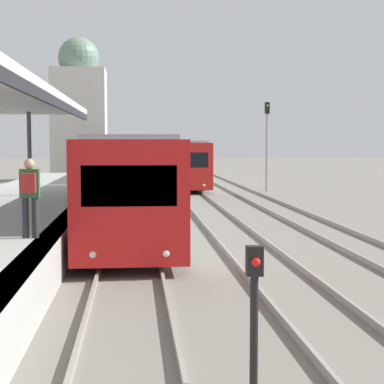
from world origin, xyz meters
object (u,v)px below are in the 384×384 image
Objects in this scene: train_near at (133,159)px; train_far at (165,155)px; signal_mast_far at (267,136)px; person_on_platform at (30,191)px; signal_post_near at (254,302)px.

train_near is 1.05× the size of train_far.
train_far is 29.40m from signal_mast_far.
person_on_platform is at bearing -93.58° from train_near.
train_far is 34.71× the size of signal_post_near.
train_far is 60.24m from signal_post_near.
signal_post_near is 32.05m from signal_mast_far.
signal_mast_far is at bearing 67.81° from person_on_platform.
person_on_platform is 0.03× the size of train_far.
signal_post_near is at bearing -87.76° from train_near.
train_near is 36.30× the size of signal_post_near.
person_on_platform is 7.17m from signal_post_near.
signal_mast_far reaches higher than signal_post_near.
signal_mast_far is (6.65, 31.27, 2.28)m from signal_post_near.
train_near is (2.07, 33.08, -0.23)m from person_on_platform.
signal_post_near is (3.60, -6.14, -0.89)m from person_on_platform.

